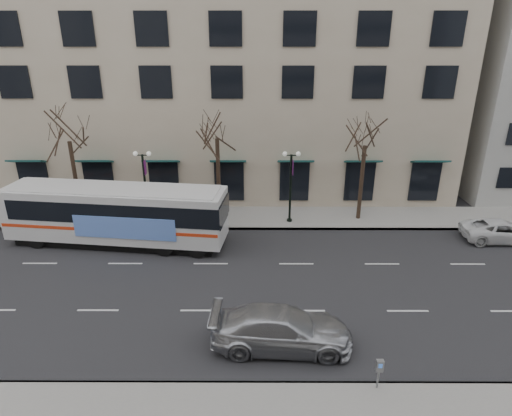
{
  "coord_description": "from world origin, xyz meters",
  "views": [
    {
      "loc": [
        2.73,
        -19.62,
        12.3
      ],
      "look_at": [
        2.65,
        1.08,
        4.0
      ],
      "focal_mm": 30.0,
      "sensor_mm": 36.0,
      "label": 1
    }
  ],
  "objects_px": {
    "tree_far_left": "(67,127)",
    "pay_station": "(379,368)",
    "white_pickup": "(502,231)",
    "tree_far_right": "(366,132)",
    "lamp_post_left": "(145,184)",
    "tree_far_mid": "(217,124)",
    "lamp_post_right": "(291,184)",
    "silver_car": "(282,329)",
    "city_bus": "(117,213)"
  },
  "relations": [
    {
      "from": "tree_far_right",
      "to": "lamp_post_right",
      "type": "distance_m",
      "value": 6.11
    },
    {
      "from": "white_pickup",
      "to": "tree_far_mid",
      "type": "bearing_deg",
      "value": 81.59
    },
    {
      "from": "tree_far_mid",
      "to": "white_pickup",
      "type": "height_order",
      "value": "tree_far_mid"
    },
    {
      "from": "tree_far_right",
      "to": "silver_car",
      "type": "xyz_separation_m",
      "value": [
        -6.25,
        -13.6,
        -5.55
      ]
    },
    {
      "from": "tree_far_right",
      "to": "white_pickup",
      "type": "xyz_separation_m",
      "value": [
        8.49,
        -3.34,
        -5.73
      ]
    },
    {
      "from": "tree_far_left",
      "to": "city_bus",
      "type": "distance_m",
      "value": 7.18
    },
    {
      "from": "city_bus",
      "to": "silver_car",
      "type": "distance_m",
      "value": 13.92
    },
    {
      "from": "tree_far_mid",
      "to": "lamp_post_left",
      "type": "height_order",
      "value": "tree_far_mid"
    },
    {
      "from": "city_bus",
      "to": "pay_station",
      "type": "distance_m",
      "value": 18.11
    },
    {
      "from": "tree_far_left",
      "to": "pay_station",
      "type": "bearing_deg",
      "value": -43.12
    },
    {
      "from": "tree_far_right",
      "to": "pay_station",
      "type": "distance_m",
      "value": 17.2
    },
    {
      "from": "city_bus",
      "to": "white_pickup",
      "type": "xyz_separation_m",
      "value": [
        24.53,
        0.43,
        -1.35
      ]
    },
    {
      "from": "tree_far_left",
      "to": "tree_far_mid",
      "type": "height_order",
      "value": "tree_far_mid"
    },
    {
      "from": "tree_far_left",
      "to": "tree_far_mid",
      "type": "distance_m",
      "value": 10.0
    },
    {
      "from": "lamp_post_right",
      "to": "silver_car",
      "type": "xyz_separation_m",
      "value": [
        -1.26,
        -13.0,
        -2.08
      ]
    },
    {
      "from": "tree_far_left",
      "to": "tree_far_right",
      "type": "bearing_deg",
      "value": 0.0
    },
    {
      "from": "city_bus",
      "to": "pay_station",
      "type": "bearing_deg",
      "value": -36.09
    },
    {
      "from": "tree_far_right",
      "to": "pay_station",
      "type": "bearing_deg",
      "value": -99.89
    },
    {
      "from": "tree_far_mid",
      "to": "lamp_post_right",
      "type": "distance_m",
      "value": 6.41
    },
    {
      "from": "lamp_post_left",
      "to": "tree_far_mid",
      "type": "bearing_deg",
      "value": 6.85
    },
    {
      "from": "tree_far_mid",
      "to": "lamp_post_left",
      "type": "xyz_separation_m",
      "value": [
        -4.99,
        -0.6,
        -3.96
      ]
    },
    {
      "from": "tree_far_right",
      "to": "lamp_post_left",
      "type": "distance_m",
      "value": 15.4
    },
    {
      "from": "tree_far_left",
      "to": "city_bus",
      "type": "height_order",
      "value": "tree_far_left"
    },
    {
      "from": "tree_far_right",
      "to": "city_bus",
      "type": "height_order",
      "value": "tree_far_right"
    },
    {
      "from": "tree_far_mid",
      "to": "pay_station",
      "type": "height_order",
      "value": "tree_far_mid"
    },
    {
      "from": "tree_far_left",
      "to": "white_pickup",
      "type": "distance_m",
      "value": 29.31
    },
    {
      "from": "lamp_post_left",
      "to": "pay_station",
      "type": "distance_m",
      "value": 19.81
    },
    {
      "from": "city_bus",
      "to": "lamp_post_left",
      "type": "bearing_deg",
      "value": 78.6
    },
    {
      "from": "silver_car",
      "to": "tree_far_left",
      "type": "bearing_deg",
      "value": 47.72
    },
    {
      "from": "lamp_post_right",
      "to": "tree_far_right",
      "type": "bearing_deg",
      "value": 6.85
    },
    {
      "from": "tree_far_left",
      "to": "lamp_post_left",
      "type": "xyz_separation_m",
      "value": [
        5.01,
        -0.6,
        -3.75
      ]
    },
    {
      "from": "tree_far_mid",
      "to": "pay_station",
      "type": "bearing_deg",
      "value": -65.93
    },
    {
      "from": "lamp_post_left",
      "to": "lamp_post_right",
      "type": "distance_m",
      "value": 10.0
    },
    {
      "from": "white_pickup",
      "to": "pay_station",
      "type": "relative_size",
      "value": 3.93
    },
    {
      "from": "silver_car",
      "to": "white_pickup",
      "type": "relative_size",
      "value": 1.21
    },
    {
      "from": "white_pickup",
      "to": "pay_station",
      "type": "height_order",
      "value": "pay_station"
    },
    {
      "from": "lamp_post_right",
      "to": "silver_car",
      "type": "relative_size",
      "value": 0.87
    },
    {
      "from": "city_bus",
      "to": "white_pickup",
      "type": "distance_m",
      "value": 24.57
    },
    {
      "from": "lamp_post_right",
      "to": "pay_station",
      "type": "xyz_separation_m",
      "value": [
        2.18,
        -15.5,
        -1.88
      ]
    },
    {
      "from": "pay_station",
      "to": "white_pickup",
      "type": "bearing_deg",
      "value": 47.96
    },
    {
      "from": "city_bus",
      "to": "white_pickup",
      "type": "relative_size",
      "value": 2.84
    },
    {
      "from": "white_pickup",
      "to": "lamp_post_left",
      "type": "bearing_deg",
      "value": 85.17
    },
    {
      "from": "tree_far_mid",
      "to": "lamp_post_right",
      "type": "height_order",
      "value": "tree_far_mid"
    },
    {
      "from": "tree_far_mid",
      "to": "lamp_post_left",
      "type": "distance_m",
      "value": 6.4
    },
    {
      "from": "tree_far_left",
      "to": "pay_station",
      "type": "xyz_separation_m",
      "value": [
        17.19,
        -16.1,
        -5.64
      ]
    },
    {
      "from": "lamp_post_left",
      "to": "city_bus",
      "type": "distance_m",
      "value": 3.46
    },
    {
      "from": "silver_car",
      "to": "white_pickup",
      "type": "distance_m",
      "value": 17.96
    },
    {
      "from": "silver_car",
      "to": "tree_far_mid",
      "type": "bearing_deg",
      "value": 17.82
    },
    {
      "from": "tree_far_left",
      "to": "lamp_post_right",
      "type": "xyz_separation_m",
      "value": [
        15.01,
        -0.6,
        -3.75
      ]
    },
    {
      "from": "lamp_post_left",
      "to": "silver_car",
      "type": "height_order",
      "value": "lamp_post_left"
    }
  ]
}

